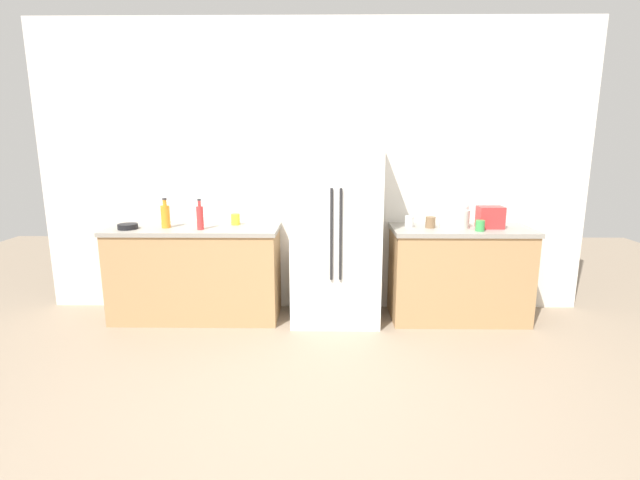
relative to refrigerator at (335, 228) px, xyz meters
The scene contains 14 objects.
ground_plane 1.78m from the refrigerator, 98.05° to the right, with size 10.86×10.86×0.00m, color gray.
kitchen_back_panel 0.68m from the refrigerator, 119.18° to the left, with size 5.43×0.10×2.84m, color silver.
counter_left 1.42m from the refrigerator, behind, with size 1.61×0.61×0.90m.
counter_right 1.27m from the refrigerator, ahead, with size 1.30×0.61×0.90m.
refrigerator is the anchor object (origin of this frame).
toaster 1.45m from the refrigerator, ahead, with size 0.23×0.16×0.20m, color red.
rice_cooker 1.14m from the refrigerator, ahead, with size 0.27×0.27×0.30m.
bottle_a 1.25m from the refrigerator, behind, with size 0.06×0.06×0.28m.
bottle_b 1.59m from the refrigerator, behind, with size 0.08×0.08×0.28m.
cup_a 1.32m from the refrigerator, ahead, with size 0.08×0.08×0.10m, color green.
cup_b 0.90m from the refrigerator, ahead, with size 0.09×0.09×0.11m, color brown.
cup_c 0.70m from the refrigerator, ahead, with size 0.08×0.08×0.11m, color white.
cup_d 0.98m from the refrigerator, behind, with size 0.08×0.08×0.11m, color yellow.
bowl_a 1.93m from the refrigerator, behind, with size 0.18×0.18×0.05m, color black.
Camera 1 is at (0.13, -2.80, 1.72)m, focal length 26.37 mm.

